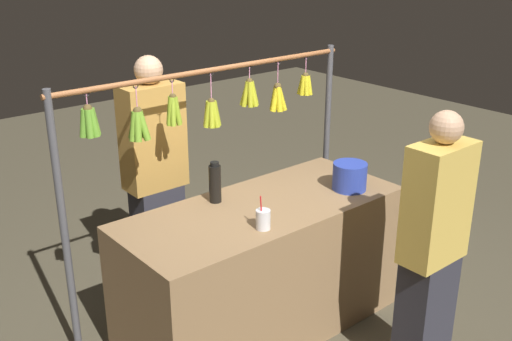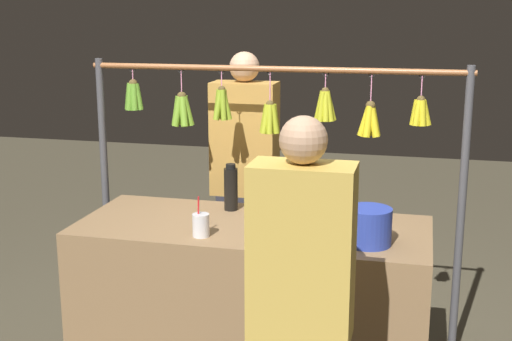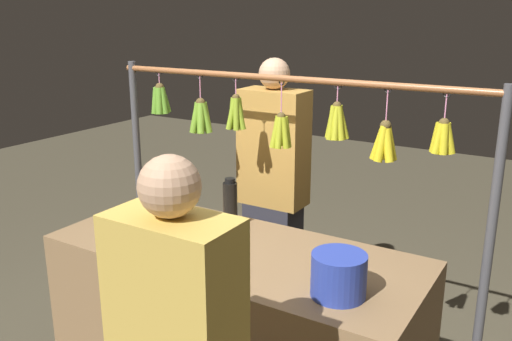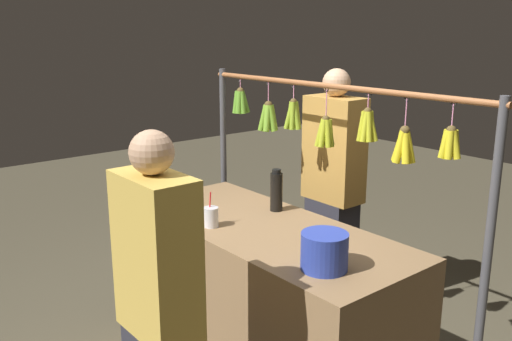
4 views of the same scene
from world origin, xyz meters
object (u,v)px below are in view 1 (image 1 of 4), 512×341
Objects in this scene: blue_bucket at (350,176)px; vendor_person at (156,182)px; water_bottle at (215,183)px; drink_cup at (263,219)px; customer_person at (432,254)px.

vendor_person is (0.85, -0.97, -0.12)m from blue_bucket.
drink_cup is (0.02, 0.47, -0.07)m from water_bottle.
blue_bucket is 0.13× the size of vendor_person.
water_bottle is at bearing -92.12° from drink_cup.
blue_bucket is 0.80m from customer_person.
customer_person is at bearing 131.87° from drink_cup.
blue_bucket is at bearing -103.25° from customer_person.
blue_bucket is 0.14× the size of customer_person.
drink_cup is at bearing 93.14° from vendor_person.
blue_bucket is 1.11× the size of drink_cup.
water_bottle is 1.18× the size of blue_bucket.
drink_cup is at bearing 87.88° from water_bottle.
blue_bucket is at bearing 131.16° from vendor_person.
blue_bucket is 0.79m from drink_cup.
vendor_person is (0.07, -0.58, -0.15)m from water_bottle.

